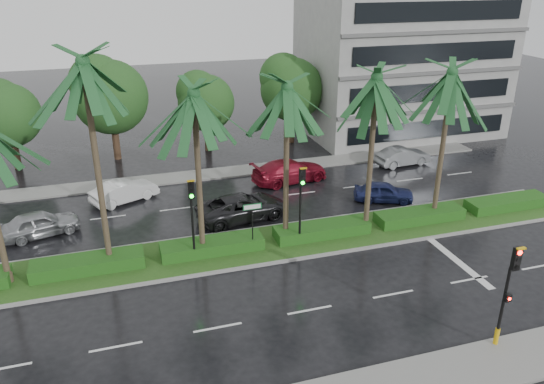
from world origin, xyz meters
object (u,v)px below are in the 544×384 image
object	(u,v)px
car_darkgrey	(243,207)
street_sign	(252,215)
car_blue	(384,192)
car_red	(290,171)
car_silver	(40,224)
car_grey	(403,156)
signal_near	(507,292)
car_white	(124,191)
signal_median_left	(192,208)

from	to	relation	value
car_darkgrey	street_sign	bearing A→B (deg)	163.36
car_blue	car_red	bearing A→B (deg)	64.44
car_silver	car_grey	distance (m)	24.83
car_darkgrey	car_blue	bearing A→B (deg)	-100.66
signal_near	car_white	size ratio (longest dim) A/B	1.05
street_sign	car_white	bearing A→B (deg)	124.38
signal_median_left	car_silver	world-z (taller)	signal_median_left
signal_median_left	car_blue	size ratio (longest dim) A/B	1.19
car_silver	car_red	xyz separation A→B (m)	(15.50, 3.42, 0.07)
signal_median_left	car_darkgrey	size ratio (longest dim) A/B	0.82
signal_median_left	car_white	size ratio (longest dim) A/B	1.05
signal_near	car_darkgrey	bearing A→B (deg)	115.06
car_darkgrey	car_grey	distance (m)	14.50
car_grey	car_white	bearing A→B (deg)	87.16
signal_median_left	car_white	world-z (taller)	signal_median_left
signal_near	car_grey	world-z (taller)	signal_near
street_sign	car_grey	bearing A→B (deg)	33.65
car_blue	car_darkgrey	bearing A→B (deg)	110.54
car_blue	street_sign	bearing A→B (deg)	133.73
car_silver	car_blue	world-z (taller)	car_silver
car_white	car_grey	xyz separation A→B (m)	(19.89, 0.70, -0.01)
car_white	car_red	xyz separation A→B (m)	(10.89, 0.10, 0.08)
street_sign	car_blue	distance (m)	10.36
signal_near	car_red	bearing A→B (deg)	96.14
signal_near	car_silver	size ratio (longest dim) A/B	1.06
car_grey	street_sign	bearing A→B (deg)	118.78
signal_median_left	car_red	world-z (taller)	signal_median_left
signal_median_left	car_grey	distance (m)	19.61
signal_median_left	car_white	bearing A→B (deg)	108.21
car_white	car_darkgrey	world-z (taller)	car_darkgrey
street_sign	car_red	xyz separation A→B (m)	(5.00, 8.71, -1.36)
signal_median_left	signal_near	bearing A→B (deg)	-44.09
car_silver	car_white	xyz separation A→B (m)	(4.61, 3.33, -0.02)
signal_near	car_darkgrey	size ratio (longest dim) A/B	0.82
signal_median_left	street_sign	distance (m)	3.13
car_silver	car_darkgrey	size ratio (longest dim) A/B	0.77
car_red	car_blue	xyz separation A→B (m)	(4.50, -4.86, -0.14)
signal_near	car_silver	xyz separation A→B (m)	(-17.50, 15.16, -1.80)
street_sign	car_white	distance (m)	10.54
car_darkgrey	car_silver	bearing A→B (deg)	73.89
signal_median_left	car_white	distance (m)	9.55
street_sign	car_white	world-z (taller)	street_sign
signal_near	street_sign	xyz separation A→B (m)	(-7.00, 9.87, -0.38)
car_silver	car_grey	world-z (taller)	car_silver
car_red	signal_near	bearing A→B (deg)	175.76
car_darkgrey	car_grey	world-z (taller)	car_darkgrey
signal_near	car_blue	bearing A→B (deg)	79.68
street_sign	car_darkgrey	bearing A→B (deg)	82.92
signal_median_left	street_sign	xyz separation A→B (m)	(3.00, 0.18, -0.87)
car_red	car_grey	world-z (taller)	car_red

